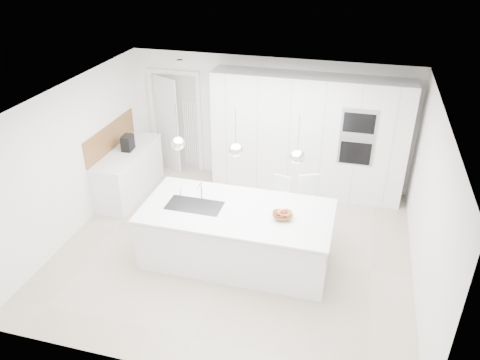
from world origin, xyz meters
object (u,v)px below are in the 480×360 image
(espresso_machine, at_px, (128,143))
(bar_stool_left, at_px, (280,205))
(bar_stool_right, at_px, (306,209))
(fruit_bowl, at_px, (282,216))
(island_base, at_px, (236,238))

(espresso_machine, relative_size, bar_stool_left, 0.29)
(espresso_machine, xyz_separation_m, bar_stool_right, (3.47, -0.67, -0.49))
(fruit_bowl, distance_m, espresso_machine, 3.58)
(fruit_bowl, xyz_separation_m, espresso_machine, (-3.22, 1.55, 0.11))
(espresso_machine, bearing_deg, island_base, -35.28)
(island_base, height_order, bar_stool_right, bar_stool_right)
(fruit_bowl, relative_size, espresso_machine, 1.02)
(espresso_machine, xyz_separation_m, bar_stool_left, (3.03, -0.56, -0.55))
(island_base, xyz_separation_m, fruit_bowl, (0.69, 0.00, 0.51))
(fruit_bowl, xyz_separation_m, bar_stool_right, (0.25, 0.88, -0.38))
(espresso_machine, relative_size, bar_stool_right, 0.26)
(island_base, xyz_separation_m, espresso_machine, (-2.53, 1.56, 0.61))
(espresso_machine, height_order, bar_stool_right, espresso_machine)
(espresso_machine, bearing_deg, bar_stool_left, -14.27)
(fruit_bowl, bearing_deg, island_base, -179.72)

